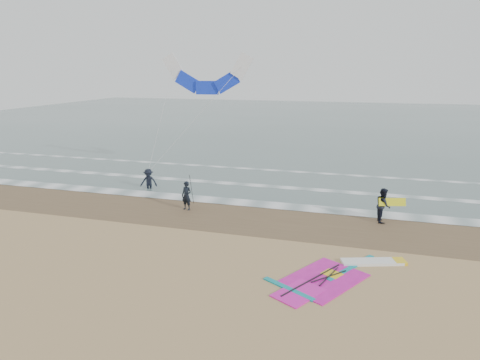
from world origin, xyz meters
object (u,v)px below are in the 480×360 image
(windsurf_rig, at_px, (338,275))
(surf_kite, at_px, (207,77))
(person_wading, at_px, (148,176))
(person_standing, at_px, (187,196))
(person_walking, at_px, (383,205))

(windsurf_rig, bearing_deg, surf_kite, 127.05)
(surf_kite, bearing_deg, person_wading, -118.61)
(person_wading, relative_size, surf_kite, 0.23)
(person_standing, distance_m, person_wading, 4.99)
(person_standing, distance_m, person_walking, 10.07)
(windsurf_rig, relative_size, person_walking, 2.98)
(windsurf_rig, height_order, person_wading, person_wading)
(windsurf_rig, relative_size, person_wading, 3.08)
(windsurf_rig, bearing_deg, person_walking, 75.05)
(person_standing, height_order, person_walking, person_walking)
(person_walking, xyz_separation_m, person_wading, (-13.92, 2.16, -0.03))
(person_wading, bearing_deg, person_walking, -21.05)
(windsurf_rig, height_order, person_standing, person_standing)
(windsurf_rig, relative_size, surf_kite, 0.69)
(person_walking, distance_m, surf_kite, 14.54)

